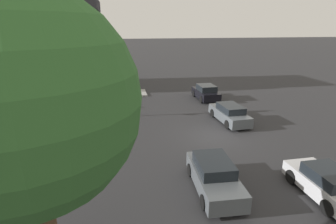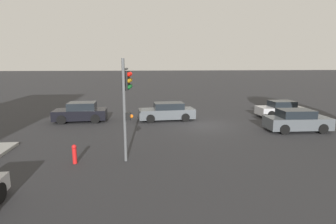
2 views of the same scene
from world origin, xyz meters
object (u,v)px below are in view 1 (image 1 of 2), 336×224
Objects in this scene: street_tree at (25,104)px; traffic_signal at (122,77)px; crossing_car_1 at (229,114)px; fire_hydrant at (117,104)px; crossing_car_0 at (214,176)px; crossing_car_2 at (326,183)px; crossing_car_3 at (206,93)px; parked_car_0 at (70,97)px; parked_car_1 at (15,99)px.

traffic_signal is at bearing -9.31° from street_tree.
crossing_car_1 is 5.04× the size of fire_hydrant.
crossing_car_0 is at bearing 149.30° from crossing_car_1.
traffic_signal is at bearing 33.86° from crossing_car_2.
crossing_car_1 is at bearing -120.94° from fire_hydrant.
traffic_signal reaches higher than crossing_car_1.
street_tree is 1.74× the size of traffic_signal.
traffic_signal is 1.05× the size of crossing_car_1.
crossing_car_3 is at bearing 165.57° from crossing_car_0.
street_tree is at bearing -55.86° from crossing_car_0.
street_tree reaches higher than crossing_car_2.
parked_car_0 is 5.26m from fire_hydrant.
street_tree reaches higher than parked_car_1.
traffic_signal is (15.33, -2.51, -2.30)m from street_tree.
traffic_signal reaches higher than crossing_car_2.
street_tree is 17.25m from crossing_car_1.
parked_car_1 is (16.60, 14.12, -0.00)m from crossing_car_0.
crossing_car_0 is at bearing 128.93° from parked_car_1.
traffic_signal is 9.97m from crossing_car_3.
parked_car_0 is at bearing 56.44° from crossing_car_1.
street_tree is 1.87× the size of parked_car_1.
traffic_signal is 1.20× the size of parked_car_0.
parked_car_1 reaches higher than crossing_car_1.
fire_hydrant is (-1.59, 9.33, -0.25)m from crossing_car_3.
parked_car_0 is at bearing 37.64° from crossing_car_2.
parked_car_1 reaches higher than fire_hydrant.
crossing_car_3 is (19.39, -11.22, -5.00)m from street_tree.
crossing_car_2 is 17.04m from crossing_car_3.
crossing_car_2 is 0.94× the size of crossing_car_3.
parked_car_0 is 0.89× the size of parked_car_1.
street_tree is at bearing 135.86° from crossing_car_1.
crossing_car_0 is 1.05× the size of crossing_car_3.
crossing_car_2 is 0.96× the size of parked_car_0.
parked_car_1 is at bearing 85.53° from crossing_car_3.
crossing_car_1 is at bearing -41.16° from street_tree.
fire_hydrant is at bearing 163.21° from parked_car_1.
street_tree is 2.10× the size of parked_car_0.
crossing_car_3 is (17.04, -0.06, 0.07)m from crossing_car_2.
crossing_car_2 is (-1.50, -4.81, -0.05)m from crossing_car_0.
crossing_car_3 is at bearing 0.01° from crossing_car_2.
crossing_car_0 is 1.13× the size of crossing_car_2.
parked_car_0 is at bearing 178.20° from parked_car_1.
fire_hydrant is (-2.62, -4.56, -0.16)m from parked_car_0.
traffic_signal reaches higher than parked_car_1.
street_tree reaches higher than crossing_car_0.
crossing_car_3 reaches higher than fire_hydrant.
crossing_car_1 is at bearing 148.59° from parked_car_0.
crossing_car_3 is (15.54, -4.87, 0.02)m from crossing_car_0.
crossing_car_3 is (6.97, -0.36, 0.04)m from crossing_car_1.
fire_hydrant is at bearing 149.31° from parked_car_0.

